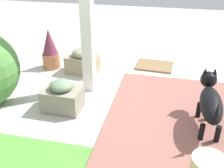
# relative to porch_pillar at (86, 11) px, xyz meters

# --- Properties ---
(ground_plane) EXTENTS (12.00, 12.00, 0.00)m
(ground_plane) POSITION_rel_porch_pillar_xyz_m (-0.33, 0.20, -1.10)
(ground_plane) COLOR #B3B2A8
(brick_path) EXTENTS (1.80, 2.40, 0.02)m
(brick_path) POSITION_rel_porch_pillar_xyz_m (-1.31, 0.63, -1.09)
(brick_path) COLOR #8D594E
(brick_path) RESTS_ON ground
(porch_pillar) EXTENTS (0.15, 0.15, 2.19)m
(porch_pillar) POSITION_rel_porch_pillar_xyz_m (0.00, 0.00, 0.00)
(porch_pillar) COLOR white
(porch_pillar) RESTS_ON ground
(stone_planter_nearest) EXTENTS (0.51, 0.40, 0.40)m
(stone_planter_nearest) POSITION_rel_porch_pillar_xyz_m (0.27, -0.50, -0.91)
(stone_planter_nearest) COLOR gray
(stone_planter_nearest) RESTS_ON ground
(stone_planter_mid) EXTENTS (0.47, 0.36, 0.39)m
(stone_planter_mid) POSITION_rel_porch_pillar_xyz_m (0.17, 0.58, -0.92)
(stone_planter_mid) COLOR gray
(stone_planter_mid) RESTS_ON ground
(terracotta_pot_spiky) EXTENTS (0.28, 0.28, 0.65)m
(terracotta_pot_spiky) POSITION_rel_porch_pillar_xyz_m (0.83, -0.56, -0.79)
(terracotta_pot_spiky) COLOR #A96A43
(terracotta_pot_spiky) RESTS_ON ground
(dog) EXTENTS (0.23, 0.83, 0.57)m
(dog) POSITION_rel_porch_pillar_xyz_m (-1.54, 0.57, -0.76)
(dog) COLOR black
(dog) RESTS_ON ground
(doormat) EXTENTS (0.62, 0.49, 0.03)m
(doormat) POSITION_rel_porch_pillar_xyz_m (-0.84, -0.98, -1.08)
(doormat) COLOR olive
(doormat) RESTS_ON ground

